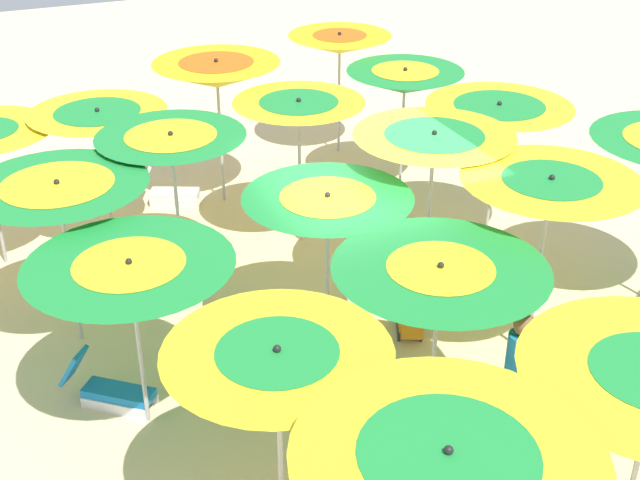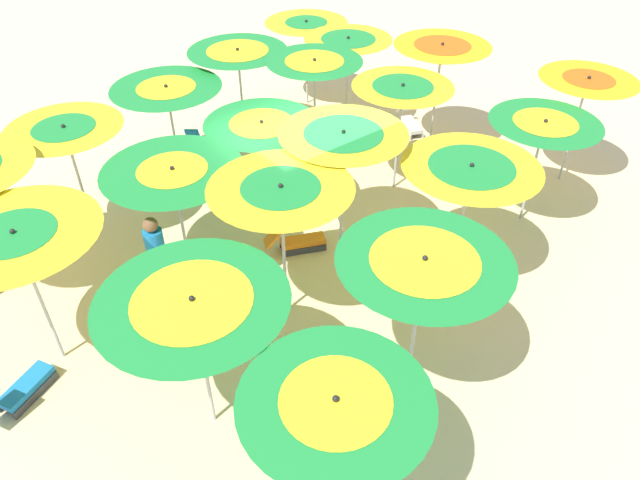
% 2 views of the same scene
% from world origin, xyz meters
% --- Properties ---
extents(ground, '(39.71, 39.71, 0.04)m').
position_xyz_m(ground, '(0.00, 0.00, -0.02)').
color(ground, beige).
extents(beach_umbrella_0, '(1.97, 1.97, 2.36)m').
position_xyz_m(beach_umbrella_0, '(3.19, 4.70, 2.14)').
color(beach_umbrella_0, '#B2B2B7').
rests_on(beach_umbrella_0, ground).
extents(beach_umbrella_1, '(2.21, 2.21, 2.48)m').
position_xyz_m(beach_umbrella_1, '(1.09, 3.89, 2.20)').
color(beach_umbrella_1, '#B2B2B7').
rests_on(beach_umbrella_1, ground).
extents(beach_umbrella_2, '(2.19, 2.19, 2.34)m').
position_xyz_m(beach_umbrella_2, '(-1.22, 2.72, 2.10)').
color(beach_umbrella_2, '#B2B2B7').
rests_on(beach_umbrella_2, ground).
extents(beach_umbrella_3, '(2.01, 2.01, 2.20)m').
position_xyz_m(beach_umbrella_3, '(-3.62, 2.44, 1.95)').
color(beach_umbrella_3, '#B2B2B7').
rests_on(beach_umbrella_3, ground).
extents(beach_umbrella_4, '(1.92, 1.92, 2.38)m').
position_xyz_m(beach_umbrella_4, '(-5.52, 2.07, 2.14)').
color(beach_umbrella_4, '#B2B2B7').
rests_on(beach_umbrella_4, ground).
extents(beach_umbrella_5, '(2.30, 2.30, 2.37)m').
position_xyz_m(beach_umbrella_5, '(3.60, 2.62, 2.14)').
color(beach_umbrella_5, '#B2B2B7').
rests_on(beach_umbrella_5, ground).
extents(beach_umbrella_6, '(2.12, 2.12, 2.52)m').
position_xyz_m(beach_umbrella_6, '(1.56, 1.56, 2.28)').
color(beach_umbrella_6, '#B2B2B7').
rests_on(beach_umbrella_6, ground).
extents(beach_umbrella_7, '(2.12, 2.12, 2.56)m').
position_xyz_m(beach_umbrella_7, '(-0.11, 0.97, 2.29)').
color(beach_umbrella_7, '#B2B2B7').
rests_on(beach_umbrella_7, ground).
extents(beach_umbrella_8, '(1.98, 1.98, 2.38)m').
position_xyz_m(beach_umbrella_8, '(-2.44, 0.02, 2.14)').
color(beach_umbrella_8, '#B2B2B7').
rests_on(beach_umbrella_8, ground).
extents(beach_umbrella_9, '(2.09, 2.09, 2.54)m').
position_xyz_m(beach_umbrella_9, '(-4.30, -0.67, 2.27)').
color(beach_umbrella_9, '#B2B2B7').
rests_on(beach_umbrella_9, ground).
extents(beach_umbrella_10, '(2.25, 2.25, 2.47)m').
position_xyz_m(beach_umbrella_10, '(4.82, 0.19, 2.23)').
color(beach_umbrella_10, '#B2B2B7').
rests_on(beach_umbrella_10, ground).
extents(beach_umbrella_11, '(2.27, 2.27, 2.19)m').
position_xyz_m(beach_umbrella_11, '(2.32, -0.33, 1.92)').
color(beach_umbrella_11, '#B2B2B7').
rests_on(beach_umbrella_11, ground).
extents(beach_umbrella_12, '(2.08, 2.08, 2.20)m').
position_xyz_m(beach_umbrella_12, '(0.35, -0.73, 1.93)').
color(beach_umbrella_12, '#B2B2B7').
rests_on(beach_umbrella_12, ground).
extents(beach_umbrella_13, '(2.05, 2.05, 2.36)m').
position_xyz_m(beach_umbrella_13, '(-1.91, -2.05, 2.13)').
color(beach_umbrella_13, '#B2B2B7').
rests_on(beach_umbrella_13, ground).
extents(beach_umbrella_14, '(2.04, 2.04, 2.28)m').
position_xyz_m(beach_umbrella_14, '(-3.47, -2.76, 2.04)').
color(beach_umbrella_14, '#B2B2B7').
rests_on(beach_umbrella_14, ground).
extents(beach_umbrella_16, '(2.00, 2.00, 2.36)m').
position_xyz_m(beach_umbrella_16, '(3.23, -2.46, 2.12)').
color(beach_umbrella_16, '#B2B2B7').
rests_on(beach_umbrella_16, ground).
extents(beach_umbrella_17, '(2.24, 2.24, 2.16)m').
position_xyz_m(beach_umbrella_17, '(0.93, -3.25, 1.94)').
color(beach_umbrella_17, '#B2B2B7').
rests_on(beach_umbrella_17, ground).
extents(beach_umbrella_18, '(2.21, 2.21, 2.31)m').
position_xyz_m(beach_umbrella_18, '(-1.05, -3.68, 2.05)').
color(beach_umbrella_18, '#B2B2B7').
rests_on(beach_umbrella_18, ground).
extents(beach_umbrella_19, '(2.07, 2.07, 2.22)m').
position_xyz_m(beach_umbrella_19, '(-3.52, -4.40, 2.01)').
color(beach_umbrella_19, '#B2B2B7').
rests_on(beach_umbrella_19, ground).
extents(lounger_0, '(1.16, 0.75, 0.59)m').
position_xyz_m(lounger_0, '(0.45, 0.41, 0.20)').
color(lounger_0, '#333338').
rests_on(lounger_0, ground).
extents(lounger_1, '(0.76, 1.15, 0.63)m').
position_xyz_m(lounger_1, '(-4.54, -1.58, 0.21)').
color(lounger_1, silver).
rests_on(lounger_1, ground).
extents(lounger_2, '(0.96, 1.08, 0.70)m').
position_xyz_m(lounger_2, '(0.47, -3.57, 0.22)').
color(lounger_2, silver).
rests_on(lounger_2, ground).
extents(lounger_3, '(1.16, 0.81, 0.71)m').
position_xyz_m(lounger_3, '(5.56, 0.64, 0.22)').
color(lounger_3, '#333338').
rests_on(lounger_3, ground).
extents(beachgoer_0, '(0.30, 0.30, 1.85)m').
position_xyz_m(beachgoer_0, '(3.06, 0.24, 0.98)').
color(beachgoer_0, brown).
rests_on(beachgoer_0, ground).
extents(beach_ball, '(0.33, 0.33, 0.33)m').
position_xyz_m(beach_ball, '(-6.25, -4.16, 0.16)').
color(beach_ball, red).
rests_on(beach_ball, ground).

